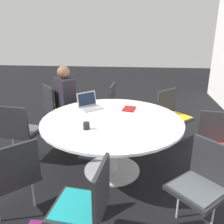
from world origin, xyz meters
TOP-DOWN VIEW (x-y plane):
  - ground_plane at (0.00, 0.00)m, footprint 16.00×16.00m
  - conference_table at (0.00, 0.00)m, footprint 1.74×1.74m
  - chair_0 at (-1.13, -1.06)m, footprint 0.61×0.61m
  - chair_1 at (-0.10, -1.25)m, footprint 0.48×0.49m
  - chair_2 at (0.91, -0.85)m, footprint 0.61×0.61m
  - chair_3 at (1.25, -0.10)m, footprint 0.49×0.47m
  - chair_4 at (0.87, 0.89)m, footprint 0.61×0.61m
  - chair_5 at (0.11, 1.25)m, footprint 0.48×0.49m
  - chair_6 at (-0.90, 0.87)m, footprint 0.61×0.61m
  - chair_7 at (-1.25, 0.03)m, footprint 0.47×0.45m
  - person_0 at (-1.00, -0.84)m, footprint 0.42×0.40m
  - laptop at (-0.41, -0.36)m, footprint 0.37×0.38m
  - spiral_notebook at (-0.39, 0.20)m, footprint 0.24×0.19m
  - coffee_cup at (0.31, -0.26)m, footprint 0.07×0.07m

SIDE VIEW (x-z plane):
  - ground_plane at x=0.00m, z-range 0.00..0.00m
  - chair_0 at x=-1.13m, z-range 0.08..0.94m
  - chair_1 at x=-0.10m, z-range 0.08..0.94m
  - chair_2 at x=0.91m, z-range 0.08..0.94m
  - chair_3 at x=1.25m, z-range 0.08..0.94m
  - chair_4 at x=0.87m, z-range 0.08..0.94m
  - chair_5 at x=0.11m, z-range 0.08..0.94m
  - chair_6 at x=-0.90m, z-range 0.08..0.94m
  - chair_7 at x=-1.25m, z-range 0.08..0.94m
  - conference_table at x=0.00m, z-range 0.25..0.97m
  - person_0 at x=-1.00m, z-range 0.10..1.31m
  - spiral_notebook at x=-0.39m, z-range 0.73..0.75m
  - coffee_cup at x=0.31m, z-range 0.73..0.81m
  - laptop at x=-0.41m, z-range 0.67..0.89m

